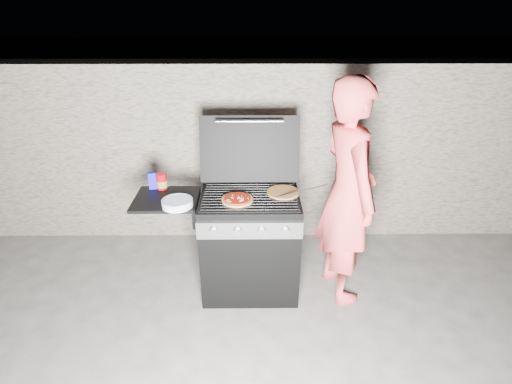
{
  "coord_description": "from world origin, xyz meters",
  "views": [
    {
      "loc": [
        0.02,
        -2.84,
        2.34
      ],
      "look_at": [
        0.05,
        0.0,
        0.95
      ],
      "focal_mm": 28.0,
      "sensor_mm": 36.0,
      "label": 1
    }
  ],
  "objects_px": {
    "gas_grill": "(221,244)",
    "person": "(347,194)",
    "pizza_topped": "(237,199)",
    "sauce_jar": "(162,181)"
  },
  "relations": [
    {
      "from": "pizza_topped",
      "to": "person",
      "type": "height_order",
      "value": "person"
    },
    {
      "from": "sauce_jar",
      "to": "person",
      "type": "xyz_separation_m",
      "value": [
        1.51,
        -0.18,
        -0.04
      ]
    },
    {
      "from": "sauce_jar",
      "to": "person",
      "type": "height_order",
      "value": "person"
    },
    {
      "from": "gas_grill",
      "to": "person",
      "type": "height_order",
      "value": "person"
    },
    {
      "from": "pizza_topped",
      "to": "sauce_jar",
      "type": "xyz_separation_m",
      "value": [
        -0.63,
        0.24,
        0.05
      ]
    },
    {
      "from": "pizza_topped",
      "to": "sauce_jar",
      "type": "relative_size",
      "value": 1.81
    },
    {
      "from": "pizza_topped",
      "to": "person",
      "type": "distance_m",
      "value": 0.87
    },
    {
      "from": "gas_grill",
      "to": "pizza_topped",
      "type": "distance_m",
      "value": 0.5
    },
    {
      "from": "sauce_jar",
      "to": "person",
      "type": "distance_m",
      "value": 1.52
    },
    {
      "from": "gas_grill",
      "to": "person",
      "type": "distance_m",
      "value": 1.13
    }
  ]
}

